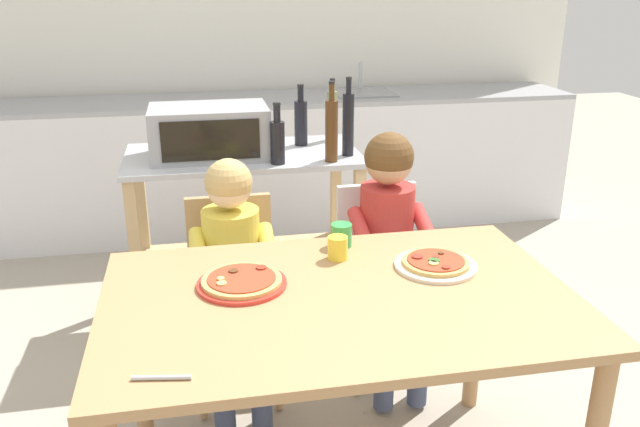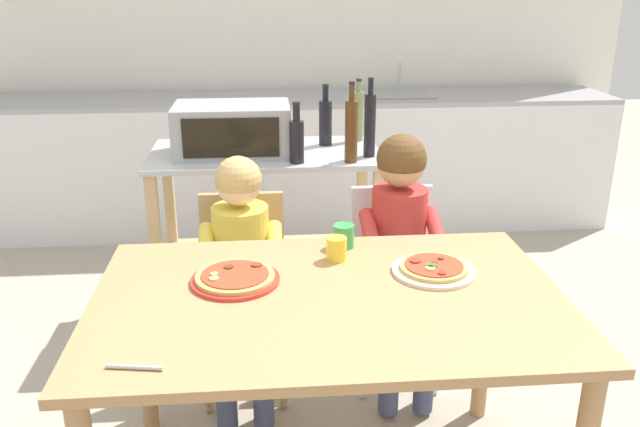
{
  "view_description": "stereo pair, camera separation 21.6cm",
  "coord_description": "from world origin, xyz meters",
  "px_view_note": "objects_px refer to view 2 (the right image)",
  "views": [
    {
      "loc": [
        -0.39,
        -1.7,
        1.65
      ],
      "look_at": [
        0.0,
        0.3,
        0.91
      ],
      "focal_mm": 36.64,
      "sensor_mm": 36.0,
      "label": 1
    },
    {
      "loc": [
        -0.18,
        -1.73,
        1.65
      ],
      "look_at": [
        0.0,
        0.3,
        0.91
      ],
      "focal_mm": 36.64,
      "sensor_mm": 36.0,
      "label": 2
    }
  ],
  "objects_px": {
    "pizza_plate_cream": "(434,269)",
    "serving_spoon": "(135,367)",
    "toaster_oven": "(232,129)",
    "bottle_tall_green_wine": "(351,130)",
    "dining_chair_right": "(393,270)",
    "pizza_plate_red_rimmed": "(235,278)",
    "dining_table": "(329,324)",
    "bottle_dark_olive_oil": "(325,121)",
    "bottle_clear_vinegar": "(297,139)",
    "drinking_cup_yellow": "(337,249)",
    "kitchen_island_cart": "(267,207)",
    "child_in_yellow_shirt": "(241,256)",
    "child_in_red_shirt": "(401,235)",
    "bottle_slim_sauce": "(358,115)",
    "dining_chair_left": "(243,279)",
    "drinking_cup_green": "(344,236)",
    "bottle_squat_spirits": "(370,124)"
  },
  "relations": [
    {
      "from": "bottle_squat_spirits",
      "to": "bottle_slim_sauce",
      "type": "relative_size",
      "value": 1.17
    },
    {
      "from": "dining_chair_left",
      "to": "child_in_red_shirt",
      "type": "xyz_separation_m",
      "value": [
        0.63,
        -0.08,
        0.21
      ]
    },
    {
      "from": "kitchen_island_cart",
      "to": "bottle_dark_olive_oil",
      "type": "relative_size",
      "value": 3.66
    },
    {
      "from": "bottle_dark_olive_oil",
      "to": "bottle_slim_sauce",
      "type": "height_order",
      "value": "bottle_slim_sauce"
    },
    {
      "from": "bottle_dark_olive_oil",
      "to": "serving_spoon",
      "type": "height_order",
      "value": "bottle_dark_olive_oil"
    },
    {
      "from": "dining_chair_left",
      "to": "dining_chair_right",
      "type": "xyz_separation_m",
      "value": [
        0.63,
        0.04,
        0.0
      ]
    },
    {
      "from": "bottle_slim_sauce",
      "to": "dining_chair_left",
      "type": "relative_size",
      "value": 0.39
    },
    {
      "from": "bottle_clear_vinegar",
      "to": "pizza_plate_cream",
      "type": "bearing_deg",
      "value": -68.65
    },
    {
      "from": "pizza_plate_red_rimmed",
      "to": "bottle_slim_sauce",
      "type": "bearing_deg",
      "value": 67.4
    },
    {
      "from": "pizza_plate_cream",
      "to": "dining_table",
      "type": "bearing_deg",
      "value": -159.63
    },
    {
      "from": "child_in_yellow_shirt",
      "to": "bottle_slim_sauce",
      "type": "bearing_deg",
      "value": 58.0
    },
    {
      "from": "bottle_slim_sauce",
      "to": "pizza_plate_red_rimmed",
      "type": "relative_size",
      "value": 1.13
    },
    {
      "from": "dining_chair_right",
      "to": "pizza_plate_red_rimmed",
      "type": "bearing_deg",
      "value": -135.21
    },
    {
      "from": "bottle_dark_olive_oil",
      "to": "bottle_slim_sauce",
      "type": "bearing_deg",
      "value": 23.81
    },
    {
      "from": "dining_table",
      "to": "child_in_red_shirt",
      "type": "relative_size",
      "value": 1.32
    },
    {
      "from": "pizza_plate_cream",
      "to": "kitchen_island_cart",
      "type": "bearing_deg",
      "value": 113.72
    },
    {
      "from": "dining_table",
      "to": "drinking_cup_yellow",
      "type": "height_order",
      "value": "drinking_cup_yellow"
    },
    {
      "from": "toaster_oven",
      "to": "dining_table",
      "type": "distance_m",
      "value": 1.37
    },
    {
      "from": "pizza_plate_cream",
      "to": "serving_spoon",
      "type": "xyz_separation_m",
      "value": [
        -0.86,
        -0.47,
        -0.01
      ]
    },
    {
      "from": "bottle_dark_olive_oil",
      "to": "bottle_tall_green_wine",
      "type": "height_order",
      "value": "bottle_tall_green_wine"
    },
    {
      "from": "toaster_oven",
      "to": "pizza_plate_red_rimmed",
      "type": "distance_m",
      "value": 1.2
    },
    {
      "from": "bottle_clear_vinegar",
      "to": "drinking_cup_yellow",
      "type": "bearing_deg",
      "value": -84.29
    },
    {
      "from": "dining_chair_left",
      "to": "serving_spoon",
      "type": "relative_size",
      "value": 5.79
    },
    {
      "from": "bottle_dark_olive_oil",
      "to": "dining_chair_right",
      "type": "distance_m",
      "value": 0.88
    },
    {
      "from": "toaster_oven",
      "to": "bottle_slim_sauce",
      "type": "xyz_separation_m",
      "value": [
        0.62,
        0.21,
        0.02
      ]
    },
    {
      "from": "bottle_tall_green_wine",
      "to": "kitchen_island_cart",
      "type": "bearing_deg",
      "value": 150.06
    },
    {
      "from": "dining_table",
      "to": "pizza_plate_red_rimmed",
      "type": "height_order",
      "value": "pizza_plate_red_rimmed"
    },
    {
      "from": "toaster_oven",
      "to": "bottle_tall_green_wine",
      "type": "distance_m",
      "value": 0.57
    },
    {
      "from": "child_in_yellow_shirt",
      "to": "serving_spoon",
      "type": "relative_size",
      "value": 7.11
    },
    {
      "from": "kitchen_island_cart",
      "to": "bottle_clear_vinegar",
      "type": "relative_size",
      "value": 4.0
    },
    {
      "from": "kitchen_island_cart",
      "to": "child_in_red_shirt",
      "type": "height_order",
      "value": "child_in_red_shirt"
    },
    {
      "from": "toaster_oven",
      "to": "bottle_tall_green_wine",
      "type": "bearing_deg",
      "value": -19.92
    },
    {
      "from": "dining_chair_right",
      "to": "drinking_cup_green",
      "type": "xyz_separation_m",
      "value": [
        -0.26,
        -0.38,
        0.32
      ]
    },
    {
      "from": "bottle_squat_spirits",
      "to": "pizza_plate_cream",
      "type": "xyz_separation_m",
      "value": [
        0.04,
        -1.06,
        -0.24
      ]
    },
    {
      "from": "serving_spoon",
      "to": "drinking_cup_green",
      "type": "bearing_deg",
      "value": 50.01
    },
    {
      "from": "pizza_plate_cream",
      "to": "serving_spoon",
      "type": "height_order",
      "value": "pizza_plate_cream"
    },
    {
      "from": "bottle_dark_olive_oil",
      "to": "child_in_yellow_shirt",
      "type": "distance_m",
      "value": 1.0
    },
    {
      "from": "child_in_yellow_shirt",
      "to": "dining_chair_right",
      "type": "bearing_deg",
      "value": 14.37
    },
    {
      "from": "dining_chair_left",
      "to": "serving_spoon",
      "type": "height_order",
      "value": "dining_chair_left"
    },
    {
      "from": "pizza_plate_cream",
      "to": "drinking_cup_yellow",
      "type": "distance_m",
      "value": 0.33
    },
    {
      "from": "drinking_cup_green",
      "to": "drinking_cup_yellow",
      "type": "bearing_deg",
      "value": -109.34
    },
    {
      "from": "pizza_plate_cream",
      "to": "child_in_yellow_shirt",
      "type": "bearing_deg",
      "value": 144.42
    },
    {
      "from": "bottle_tall_green_wine",
      "to": "child_in_yellow_shirt",
      "type": "xyz_separation_m",
      "value": [
        -0.49,
        -0.52,
        -0.36
      ]
    },
    {
      "from": "bottle_slim_sauce",
      "to": "child_in_red_shirt",
      "type": "relative_size",
      "value": 0.29
    },
    {
      "from": "pizza_plate_red_rimmed",
      "to": "bottle_dark_olive_oil",
      "type": "bearing_deg",
      "value": 72.87
    },
    {
      "from": "bottle_tall_green_wine",
      "to": "dining_chair_right",
      "type": "xyz_separation_m",
      "value": [
        0.14,
        -0.36,
        -0.52
      ]
    },
    {
      "from": "dining_table",
      "to": "drinking_cup_green",
      "type": "height_order",
      "value": "drinking_cup_green"
    },
    {
      "from": "dining_chair_right",
      "to": "child_in_red_shirt",
      "type": "xyz_separation_m",
      "value": [
        -0.0,
        -0.12,
        0.21
      ]
    },
    {
      "from": "bottle_slim_sauce",
      "to": "child_in_red_shirt",
      "type": "bearing_deg",
      "value": -86.66
    },
    {
      "from": "bottle_dark_olive_oil",
      "to": "serving_spoon",
      "type": "xyz_separation_m",
      "value": [
        -0.63,
        -1.77,
        -0.21
      ]
    }
  ]
}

